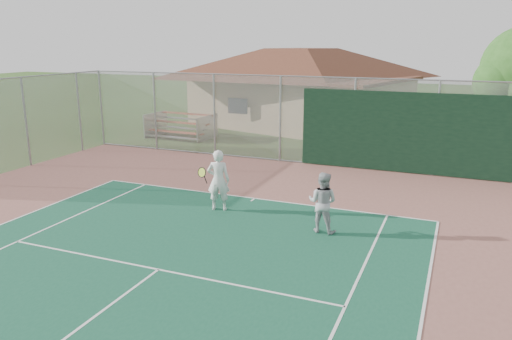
{
  "coord_description": "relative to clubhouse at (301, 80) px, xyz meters",
  "views": [
    {
      "loc": [
        5.77,
        -2.01,
        4.86
      ],
      "look_at": [
        0.82,
        10.0,
        1.48
      ],
      "focal_mm": 35.0,
      "sensor_mm": 36.0,
      "label": 1
    }
  ],
  "objects": [
    {
      "name": "back_fence",
      "position": [
        5.08,
        -9.0,
        -1.01
      ],
      "size": [
        20.08,
        0.11,
        3.53
      ],
      "color": "gray",
      "rests_on": "ground"
    },
    {
      "name": "side_fence_left",
      "position": [
        -7.03,
        -13.47,
        -0.93
      ],
      "size": [
        0.08,
        9.0,
        3.5
      ],
      "color": "gray",
      "rests_on": "ground"
    },
    {
      "name": "clubhouse",
      "position": [
        0.0,
        0.0,
        0.0
      ],
      "size": [
        13.89,
        11.0,
        5.27
      ],
      "rotation": [
        0.0,
        0.0,
        -0.26
      ],
      "color": "tan",
      "rests_on": "ground"
    },
    {
      "name": "bleachers",
      "position": [
        -4.54,
        -5.99,
        -2.04
      ],
      "size": [
        3.3,
        2.1,
        1.21
      ],
      "rotation": [
        0.0,
        0.0,
        -0.06
      ],
      "color": "#B44B29",
      "rests_on": "ground"
    },
    {
      "name": "player_white_front",
      "position": [
        2.4,
        -15.49,
        -1.77
      ],
      "size": [
        0.93,
        0.73,
        1.8
      ],
      "rotation": [
        0.0,
        0.0,
        3.43
      ],
      "color": "silver",
      "rests_on": "ground"
    },
    {
      "name": "player_grey_back",
      "position": [
        5.67,
        -16.02,
        -1.88
      ],
      "size": [
        0.82,
        0.66,
        1.6
      ],
      "rotation": [
        0.0,
        0.0,
        3.07
      ],
      "color": "#A4A7A9",
      "rests_on": "ground"
    }
  ]
}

